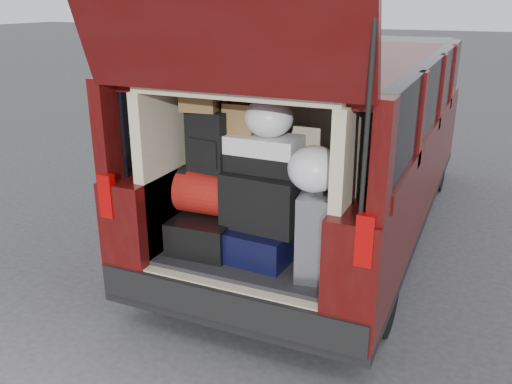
% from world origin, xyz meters
% --- Properties ---
extents(ground, '(80.00, 80.00, 0.00)m').
position_xyz_m(ground, '(0.00, 0.00, 0.00)').
color(ground, '#343436').
rests_on(ground, ground).
extents(minivan, '(1.90, 5.35, 2.77)m').
position_xyz_m(minivan, '(0.00, 1.86, 0.91)').
color(minivan, black).
rests_on(minivan, ground).
extents(load_floor, '(1.24, 1.05, 0.55)m').
position_xyz_m(load_floor, '(0.00, 0.28, 0.28)').
color(load_floor, black).
rests_on(load_floor, ground).
extents(black_hardshell, '(0.47, 0.62, 0.24)m').
position_xyz_m(black_hardshell, '(-0.37, 0.16, 0.67)').
color(black_hardshell, black).
rests_on(black_hardshell, load_floor).
extents(navy_hardshell, '(0.45, 0.53, 0.22)m').
position_xyz_m(navy_hardshell, '(0.07, 0.15, 0.66)').
color(navy_hardshell, black).
rests_on(navy_hardshell, load_floor).
extents(silver_roller, '(0.29, 0.41, 0.57)m').
position_xyz_m(silver_roller, '(0.48, 0.05, 0.83)').
color(silver_roller, white).
rests_on(silver_roller, load_floor).
extents(red_duffel, '(0.51, 0.35, 0.33)m').
position_xyz_m(red_duffel, '(-0.34, 0.18, 0.95)').
color(red_duffel, '#A11A0E').
rests_on(red_duffel, black_hardshell).
extents(black_soft_case, '(0.55, 0.35, 0.38)m').
position_xyz_m(black_soft_case, '(0.06, 0.15, 0.96)').
color(black_soft_case, black).
rests_on(black_soft_case, navy_hardshell).
extents(backpack, '(0.32, 0.22, 0.42)m').
position_xyz_m(backpack, '(-0.35, 0.17, 1.33)').
color(backpack, black).
rests_on(backpack, red_duffel).
extents(twotone_duffel, '(0.54, 0.29, 0.24)m').
position_xyz_m(twotone_duffel, '(0.01, 0.22, 1.27)').
color(twotone_duffel, silver).
rests_on(twotone_duffel, black_soft_case).
extents(grocery_sack_lower, '(0.27, 0.23, 0.22)m').
position_xyz_m(grocery_sack_lower, '(-0.40, 0.14, 1.65)').
color(grocery_sack_lower, brown).
rests_on(grocery_sack_lower, backpack).
extents(grocery_sack_upper, '(0.22, 0.18, 0.21)m').
position_xyz_m(grocery_sack_upper, '(-0.14, 0.23, 1.50)').
color(grocery_sack_upper, brown).
rests_on(grocery_sack_upper, twotone_duffel).
extents(plastic_bag_center, '(0.34, 0.32, 0.26)m').
position_xyz_m(plastic_bag_center, '(0.07, 0.19, 1.52)').
color(plastic_bag_center, silver).
rests_on(plastic_bag_center, twotone_duffel).
extents(plastic_bag_right, '(0.38, 0.36, 0.29)m').
position_xyz_m(plastic_bag_right, '(0.44, 0.04, 1.26)').
color(plastic_bag_right, silver).
rests_on(plastic_bag_right, silver_roller).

